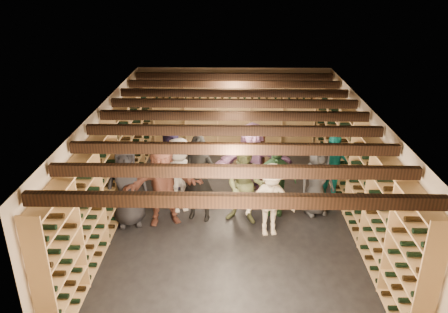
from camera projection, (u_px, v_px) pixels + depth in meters
name	position (u px, v px, depth m)	size (l,w,h in m)	color
ground	(233.00, 213.00, 9.66)	(8.00, 8.00, 0.00)	black
walls	(233.00, 164.00, 9.19)	(5.52, 8.02, 2.40)	beige
ceiling	(234.00, 109.00, 8.72)	(5.50, 8.00, 0.01)	beige
ceiling_joists	(234.00, 116.00, 8.77)	(5.40, 7.12, 0.18)	black
wine_rack_left	(113.00, 168.00, 9.29)	(0.32, 7.50, 2.15)	tan
wine_rack_right	(355.00, 170.00, 9.19)	(0.32, 7.50, 2.15)	tan
wine_rack_back	(234.00, 114.00, 12.76)	(4.70, 0.30, 2.15)	tan
crate_stack_left	(244.00, 163.00, 11.57)	(0.58, 0.47, 0.51)	tan
crate_stack_right	(260.00, 158.00, 11.82)	(0.54, 0.39, 0.51)	tan
crate_loose	(259.00, 183.00, 10.81)	(0.50, 0.33, 0.17)	tan
person_0	(127.00, 186.00, 8.94)	(0.87, 0.56, 1.78)	black
person_1	(199.00, 179.00, 9.11)	(0.68, 0.45, 1.87)	black
person_2	(245.00, 186.00, 9.01)	(0.83, 0.65, 1.71)	#5D653D
person_3	(271.00, 200.00, 8.62)	(1.00, 0.57, 1.55)	beige
person_4	(331.00, 170.00, 9.71)	(1.02, 0.42, 1.74)	#11837F
person_5	(163.00, 185.00, 9.00)	(1.64, 0.52, 1.77)	brown
person_6	(172.00, 159.00, 10.54)	(0.74, 0.48, 1.51)	#231C43
person_8	(261.00, 160.00, 10.31)	(0.80, 0.62, 1.64)	#4A2716
person_9	(179.00, 176.00, 9.44)	(1.11, 0.64, 1.72)	#B0A6A0
person_10	(275.00, 180.00, 9.39)	(0.93, 0.39, 1.59)	#2B5232
person_11	(252.00, 163.00, 9.80)	(1.77, 0.56, 1.91)	#865684
person_12	(317.00, 180.00, 9.37)	(0.79, 0.52, 1.62)	#323337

